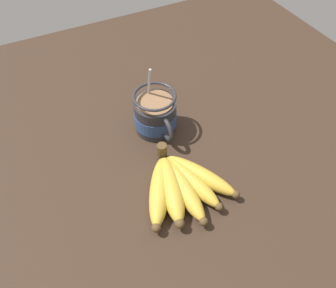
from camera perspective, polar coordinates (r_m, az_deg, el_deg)
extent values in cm
cube|color=#332319|center=(70.35, 3.32, -1.60)|extent=(115.55, 115.55, 2.99)
cylinder|color=#28282D|center=(70.51, -2.22, 4.95)|extent=(8.97, 8.97, 7.46)
cylinder|color=navy|center=(70.85, -2.21, 4.67)|extent=(9.17, 9.17, 3.24)
torus|color=#28282D|center=(66.47, -0.28, 2.59)|extent=(5.34, 0.90, 5.34)
cylinder|color=#846042|center=(67.87, -2.32, 7.25)|extent=(7.77, 7.77, 0.40)
torus|color=#28282D|center=(66.74, -2.37, 8.32)|extent=(8.97, 8.97, 0.60)
cylinder|color=#B2B2B7|center=(69.57, -3.40, 9.09)|extent=(3.38, 0.50, 13.37)
ellipsoid|color=#B2B2B7|center=(73.10, -2.70, 4.49)|extent=(3.00, 2.00, 0.80)
cylinder|color=#4C381E|center=(65.02, -0.90, -1.37)|extent=(2.00, 2.00, 3.00)
ellipsoid|color=gold|center=(60.86, -1.46, -8.08)|extent=(14.71, 10.63, 3.69)
sphere|color=#4C381E|center=(57.27, -2.06, -14.37)|extent=(1.66, 1.66, 1.66)
ellipsoid|color=gold|center=(60.94, 0.56, -7.74)|extent=(14.96, 7.58, 3.93)
sphere|color=#4C381E|center=(57.47, 2.05, -13.69)|extent=(1.77, 1.77, 1.77)
ellipsoid|color=gold|center=(61.31, 2.62, -7.59)|extent=(15.31, 3.68, 3.55)
sphere|color=#4C381E|center=(58.15, 6.22, -13.26)|extent=(1.60, 1.60, 1.60)
ellipsoid|color=gold|center=(62.31, 4.05, -6.45)|extent=(14.88, 6.86, 3.38)
sphere|color=#4C381E|center=(59.97, 8.89, -10.74)|extent=(1.52, 1.52, 1.52)
ellipsoid|color=gold|center=(63.24, 5.57, -5.42)|extent=(14.97, 10.34, 3.34)
sphere|color=#4C381E|center=(61.84, 11.71, -8.61)|extent=(1.50, 1.50, 1.50)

